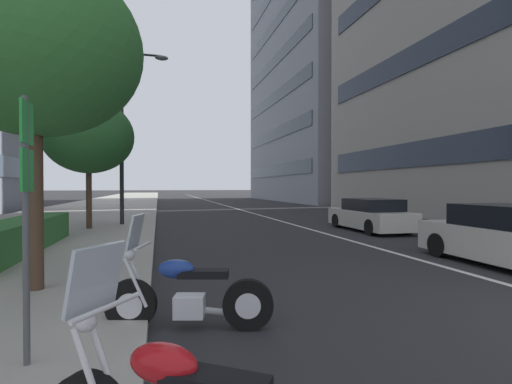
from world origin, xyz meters
TOP-DOWN VIEW (x-y plane):
  - sidewalk_right_plaza at (30.00, 10.98)m, footprint 160.00×9.02m
  - lane_centre_stripe at (35.00, 0.00)m, footprint 110.00×0.16m
  - motorcycle_far_end_row at (2.26, 5.99)m, footprint 0.77×2.12m
  - car_lead_in_lane at (11.25, -2.22)m, footprint 4.40×1.89m
  - parking_sign_by_curb at (1.39, 7.54)m, footprint 0.32×0.06m
  - street_lamp_with_banners at (15.25, 7.63)m, footprint 1.26×2.15m
  - clipped_hedge_bed at (8.22, 9.88)m, footprint 6.64×1.10m
  - street_tree_far_plaza at (4.26, 8.27)m, footprint 3.41×3.41m
  - street_tree_by_lamp_post at (13.70, 9.05)m, footprint 3.53×3.53m
  - office_tower_far_left_down_avenue at (43.88, -16.73)m, footprint 26.85×16.63m

SIDE VIEW (x-z plane):
  - lane_centre_stripe at x=35.00m, z-range 0.00..0.01m
  - sidewalk_right_plaza at x=30.00m, z-range 0.00..0.15m
  - motorcycle_far_end_row at x=2.26m, z-range -0.30..1.19m
  - clipped_hedge_bed at x=8.22m, z-range 0.15..0.96m
  - car_lead_in_lane at x=11.25m, z-range -0.03..1.31m
  - parking_sign_by_curb at x=1.39m, z-range 0.47..3.01m
  - street_tree_by_lamp_post at x=13.70m, z-range 1.26..6.48m
  - street_tree_far_plaza at x=4.26m, z-range 1.40..6.82m
  - street_lamp_with_banners at x=15.25m, z-range 0.96..8.78m
  - office_tower_far_left_down_avenue at x=43.88m, z-range 0.00..49.71m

